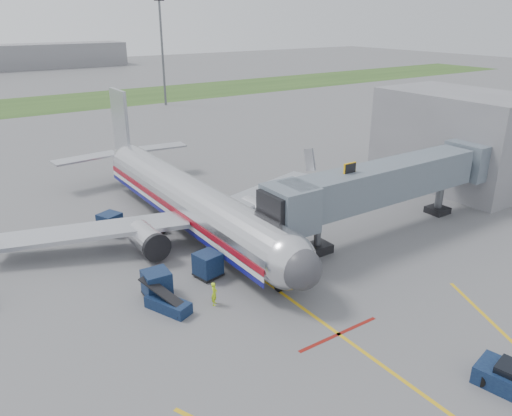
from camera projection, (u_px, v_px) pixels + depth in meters
ground at (297, 304)px, 32.56m from camera, size 400.00×400.00×0.00m
grass_strip at (22, 106)px, 101.95m from camera, size 300.00×25.00×0.01m
apron_markings at (382, 365)px, 26.85m from camera, size 21.52×50.00×0.01m
airliner at (188, 199)px, 43.36m from camera, size 32.10×35.67×10.25m
jet_bridge at (382, 184)px, 41.51m from camera, size 25.30×4.00×6.90m
terminal at (457, 139)px, 54.13m from camera, size 10.00×16.00×10.00m
light_mast_right at (162, 51)px, 99.54m from camera, size 2.00×0.44×20.40m
pushback_tug at (511, 379)px, 25.03m from camera, size 2.62×3.59×1.35m
baggage_cart_a at (157, 284)px, 33.05m from camera, size 1.84×1.84×1.87m
baggage_cart_b at (208, 265)px, 35.63m from camera, size 2.00×2.00×1.83m
baggage_cart_c at (110, 223)px, 42.71m from camera, size 2.20×2.20×1.81m
belt_loader at (168, 304)px, 31.71m from camera, size 2.35×3.78×1.80m
ground_power_cart at (274, 239)px, 40.61m from camera, size 1.68×1.43×1.14m
ramp_worker at (214, 294)px, 32.20m from camera, size 0.67×0.69×1.60m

